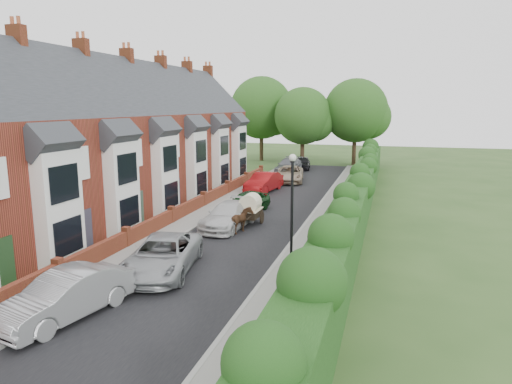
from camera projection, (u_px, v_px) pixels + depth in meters
ground at (179, 300)px, 17.02m from camera, size 140.00×140.00×0.00m
road at (252, 225)px, 27.51m from camera, size 6.00×58.00×0.02m
pavement_hedge_side at (320, 230)px, 26.36m from camera, size 2.20×58.00×0.12m
pavement_house_side at (194, 220)px, 28.58m from camera, size 1.70×58.00×0.12m
kerb_hedge_side at (302, 228)px, 26.65m from camera, size 0.18×58.00×0.13m
kerb_house_side at (205, 221)px, 28.36m from camera, size 0.18×58.00×0.13m
hedge at (353, 206)px, 25.57m from camera, size 2.10×58.00×2.85m
terrace_row at (90, 148)px, 28.62m from camera, size 9.05×40.50×11.50m
garden_wall_row at (172, 216)px, 27.84m from camera, size 0.35×40.35×1.10m
lamppost at (292, 198)px, 19.22m from camera, size 0.32×0.32×5.16m
tree_far_left at (306, 117)px, 54.43m from camera, size 7.14×6.80×9.29m
tree_far_right at (359, 112)px, 54.52m from camera, size 7.98×7.60×10.31m
tree_far_back at (265, 109)px, 58.75m from camera, size 8.40×8.00×10.82m
car_silver_a at (66, 296)px, 15.43m from camera, size 2.73×5.13×1.61m
car_silver_b at (163, 255)px, 19.68m from camera, size 3.62×5.97×1.55m
car_white at (229, 216)px, 26.87m from camera, size 2.46×5.28×1.49m
car_green at (247, 202)px, 30.79m from camera, size 2.59×4.50×1.44m
car_red at (264, 182)px, 38.17m from camera, size 2.34×5.06×1.61m
car_beige at (290, 174)px, 43.08m from camera, size 3.34×5.74×1.50m
car_grey at (289, 166)px, 48.47m from camera, size 2.28×5.51×1.59m
car_black at (302, 163)px, 51.58m from camera, size 2.24×4.41×1.44m
horse at (241, 221)px, 25.76m from camera, size 1.11×1.81×1.42m
horse_cart at (250, 207)px, 27.40m from camera, size 1.22×2.70×1.94m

